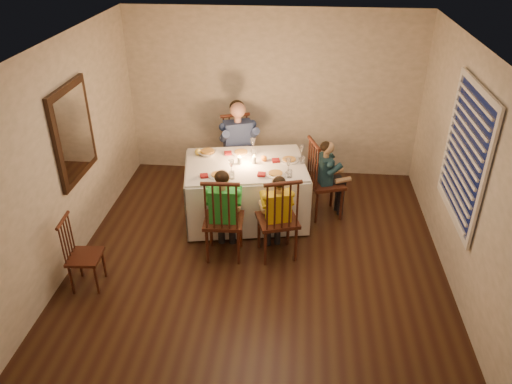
# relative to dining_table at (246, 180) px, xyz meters

# --- Properties ---
(ground) EXTENTS (5.00, 5.00, 0.00)m
(ground) POSITION_rel_dining_table_xyz_m (0.26, -1.00, -0.60)
(ground) COLOR black
(ground) RESTS_ON ground
(wall_left) EXTENTS (0.02, 5.00, 2.60)m
(wall_left) POSITION_rel_dining_table_xyz_m (-1.99, -1.00, 0.70)
(wall_left) COLOR beige
(wall_left) RESTS_ON ground
(wall_right) EXTENTS (0.02, 5.00, 2.60)m
(wall_right) POSITION_rel_dining_table_xyz_m (2.51, -1.00, 0.70)
(wall_right) COLOR beige
(wall_right) RESTS_ON ground
(wall_back) EXTENTS (4.50, 0.02, 2.60)m
(wall_back) POSITION_rel_dining_table_xyz_m (0.26, 1.50, 0.70)
(wall_back) COLOR beige
(wall_back) RESTS_ON ground
(ceiling) EXTENTS (5.00, 5.00, 0.00)m
(ceiling) POSITION_rel_dining_table_xyz_m (0.26, -1.00, 2.00)
(ceiling) COLOR white
(ceiling) RESTS_ON wall_back
(dining_table) EXTENTS (1.79, 1.43, 0.81)m
(dining_table) POSITION_rel_dining_table_xyz_m (0.00, 0.00, 0.00)
(dining_table) COLOR silver
(dining_table) RESTS_ON ground
(chair_adult) EXTENTS (0.59, 0.58, 1.14)m
(chair_adult) POSITION_rel_dining_table_xyz_m (-0.20, 0.85, -0.60)
(chair_adult) COLOR #371A0F
(chair_adult) RESTS_ON ground
(chair_near_left) EXTENTS (0.49, 0.47, 1.14)m
(chair_near_left) POSITION_rel_dining_table_xyz_m (-0.17, -0.90, -0.60)
(chair_near_left) COLOR #371A0F
(chair_near_left) RESTS_ON ground
(chair_near_right) EXTENTS (0.58, 0.57, 1.14)m
(chair_near_right) POSITION_rel_dining_table_xyz_m (0.48, -0.83, -0.60)
(chair_near_right) COLOR #371A0F
(chair_near_right) RESTS_ON ground
(chair_end) EXTENTS (0.57, 0.58, 1.14)m
(chair_end) POSITION_rel_dining_table_xyz_m (1.09, 0.18, -0.60)
(chair_end) COLOR #371A0F
(chair_end) RESTS_ON ground
(chair_extra) EXTENTS (0.38, 0.40, 0.90)m
(chair_extra) POSITION_rel_dining_table_xyz_m (-1.64, -1.62, -0.60)
(chair_extra) COLOR #371A0F
(chair_extra) RESTS_ON ground
(adult) EXTENTS (0.68, 0.65, 1.40)m
(adult) POSITION_rel_dining_table_xyz_m (-0.20, 0.85, -0.60)
(adult) COLOR navy
(adult) RESTS_ON ground
(child_green) EXTENTS (0.44, 0.41, 1.20)m
(child_green) POSITION_rel_dining_table_xyz_m (-0.17, -0.90, -0.60)
(child_green) COLOR green
(child_green) RESTS_ON ground
(child_yellow) EXTENTS (0.47, 0.45, 1.12)m
(child_yellow) POSITION_rel_dining_table_xyz_m (0.48, -0.83, -0.60)
(child_yellow) COLOR yellow
(child_yellow) RESTS_ON ground
(child_teal) EXTENTS (0.45, 0.48, 1.12)m
(child_teal) POSITION_rel_dining_table_xyz_m (1.09, 0.18, -0.60)
(child_teal) COLOR #1A3741
(child_teal) RESTS_ON ground
(setting_adult) EXTENTS (0.30, 0.30, 0.02)m
(setting_adult) POSITION_rel_dining_table_xyz_m (-0.09, 0.31, 0.25)
(setting_adult) COLOR white
(setting_adult) RESTS_ON dining_table
(setting_green) EXTENTS (0.30, 0.30, 0.02)m
(setting_green) POSITION_rel_dining_table_xyz_m (-0.30, -0.39, 0.25)
(setting_green) COLOR white
(setting_green) RESTS_ON dining_table
(setting_yellow) EXTENTS (0.30, 0.30, 0.02)m
(setting_yellow) POSITION_rel_dining_table_xyz_m (0.42, -0.28, 0.25)
(setting_yellow) COLOR white
(setting_yellow) RESTS_ON dining_table
(setting_teal) EXTENTS (0.30, 0.30, 0.02)m
(setting_teal) POSITION_rel_dining_table_xyz_m (0.58, 0.14, 0.25)
(setting_teal) COLOR white
(setting_teal) RESTS_ON dining_table
(candle_left) EXTENTS (0.06, 0.06, 0.10)m
(candle_left) POSITION_rel_dining_table_xyz_m (-0.08, -0.01, 0.29)
(candle_left) COLOR white
(candle_left) RESTS_ON dining_table
(candle_right) EXTENTS (0.06, 0.06, 0.10)m
(candle_right) POSITION_rel_dining_table_xyz_m (0.11, 0.02, 0.29)
(candle_right) COLOR white
(candle_right) RESTS_ON dining_table
(squash) EXTENTS (0.09, 0.09, 0.09)m
(squash) POSITION_rel_dining_table_xyz_m (-0.68, 0.22, 0.29)
(squash) COLOR yellow
(squash) RESTS_ON dining_table
(orange_fruit) EXTENTS (0.08, 0.08, 0.08)m
(orange_fruit) POSITION_rel_dining_table_xyz_m (0.24, 0.10, 0.28)
(orange_fruit) COLOR orange
(orange_fruit) RESTS_ON dining_table
(serving_bowl) EXTENTS (0.28, 0.28, 0.06)m
(serving_bowl) POSITION_rel_dining_table_xyz_m (-0.55, 0.22, 0.27)
(serving_bowl) COLOR white
(serving_bowl) RESTS_ON dining_table
(wall_mirror) EXTENTS (0.06, 0.95, 1.15)m
(wall_mirror) POSITION_rel_dining_table_xyz_m (-1.95, -0.70, 0.90)
(wall_mirror) COLOR black
(wall_mirror) RESTS_ON wall_left
(window_blinds) EXTENTS (0.07, 1.34, 1.54)m
(window_blinds) POSITION_rel_dining_table_xyz_m (2.47, -0.90, 0.90)
(window_blinds) COLOR #0D1436
(window_blinds) RESTS_ON wall_right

